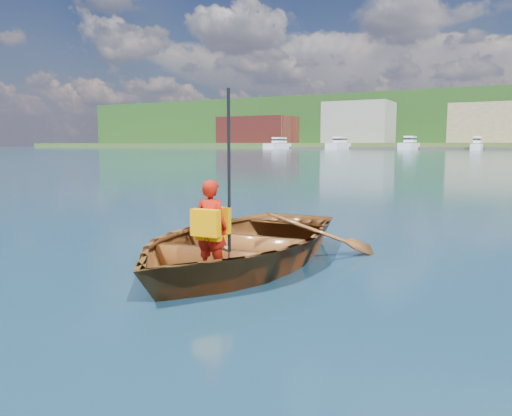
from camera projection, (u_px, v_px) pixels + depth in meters
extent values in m
plane|color=#0E2B40|center=(345.00, 261.00, 6.69)|extent=(600.00, 600.00, 0.00)
imported|color=brown|center=(237.00, 242.00, 6.52)|extent=(3.18, 4.33, 0.87)
imported|color=#A81407|center=(211.00, 227.00, 5.61)|extent=(0.40, 0.27, 1.07)
cube|color=#FEA200|center=(205.00, 223.00, 5.49)|extent=(0.34, 0.11, 0.30)
cube|color=#FEA200|center=(217.00, 220.00, 5.71)|extent=(0.34, 0.09, 0.30)
cube|color=#FEA200|center=(211.00, 237.00, 5.62)|extent=(0.31, 0.23, 0.05)
cylinder|color=black|center=(229.00, 182.00, 5.61)|extent=(0.04, 0.04, 2.08)
cube|color=brown|center=(257.00, 130.00, 192.23)|extent=(28.00, 16.00, 10.00)
cube|color=gray|center=(359.00, 123.00, 173.09)|extent=(22.00, 16.00, 14.00)
cube|color=tan|center=(503.00, 123.00, 151.98)|extent=(30.00, 16.00, 12.00)
cube|color=white|center=(277.00, 147.00, 164.70)|extent=(3.81, 13.62, 2.03)
cube|color=white|center=(279.00, 140.00, 165.62)|extent=(2.67, 6.13, 1.80)
cube|color=black|center=(279.00, 140.00, 165.60)|extent=(2.75, 6.40, 0.50)
cube|color=white|center=(338.00, 147.00, 154.75)|extent=(3.79, 13.55, 2.10)
cube|color=white|center=(340.00, 140.00, 155.66)|extent=(2.66, 6.10, 1.80)
cube|color=black|center=(340.00, 139.00, 155.65)|extent=(2.73, 6.37, 0.50)
cube|color=white|center=(409.00, 147.00, 144.63)|extent=(3.70, 13.20, 2.15)
cube|color=white|center=(410.00, 139.00, 145.51)|extent=(2.59, 5.94, 1.80)
cube|color=black|center=(410.00, 139.00, 145.49)|extent=(2.66, 6.20, 0.50)
cube|color=white|center=(477.00, 147.00, 136.13)|extent=(2.55, 9.11, 1.90)
cube|color=white|center=(477.00, 140.00, 136.66)|extent=(1.79, 4.10, 1.80)
cube|color=black|center=(477.00, 139.00, 136.65)|extent=(1.84, 4.28, 0.50)
cylinder|color=#382314|center=(272.00, 116.00, 298.11)|extent=(0.80, 0.80, 2.64)
sphere|color=#1C4D14|center=(272.00, 110.00, 297.66)|extent=(4.94, 4.94, 4.94)
cylinder|color=#382314|center=(416.00, 113.00, 253.38)|extent=(0.80, 0.80, 3.51)
sphere|color=#1C4D14|center=(416.00, 103.00, 252.79)|extent=(6.56, 6.56, 6.56)
cylinder|color=#382314|center=(411.00, 117.00, 241.85)|extent=(0.80, 0.80, 3.48)
sphere|color=#1C4D14|center=(411.00, 107.00, 241.26)|extent=(6.50, 6.50, 6.50)
cylinder|color=#382314|center=(257.00, 134.00, 235.59)|extent=(0.80, 0.80, 3.71)
sphere|color=#1C4D14|center=(257.00, 123.00, 234.96)|extent=(6.92, 6.92, 6.92)
cylinder|color=#382314|center=(241.00, 117.00, 305.88)|extent=(0.80, 0.80, 2.98)
sphere|color=#1C4D14|center=(241.00, 111.00, 305.38)|extent=(5.56, 5.56, 5.56)
cylinder|color=#382314|center=(263.00, 127.00, 254.38)|extent=(0.80, 0.80, 3.44)
sphere|color=#1C4D14|center=(263.00, 118.00, 253.80)|extent=(6.43, 6.43, 6.43)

